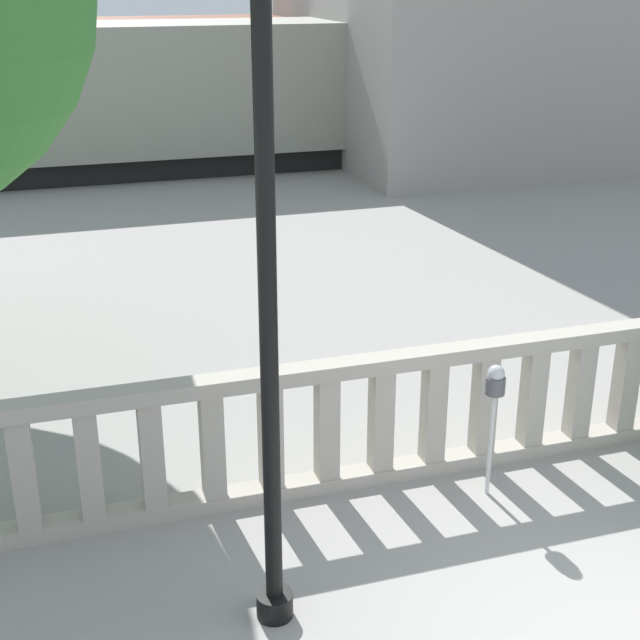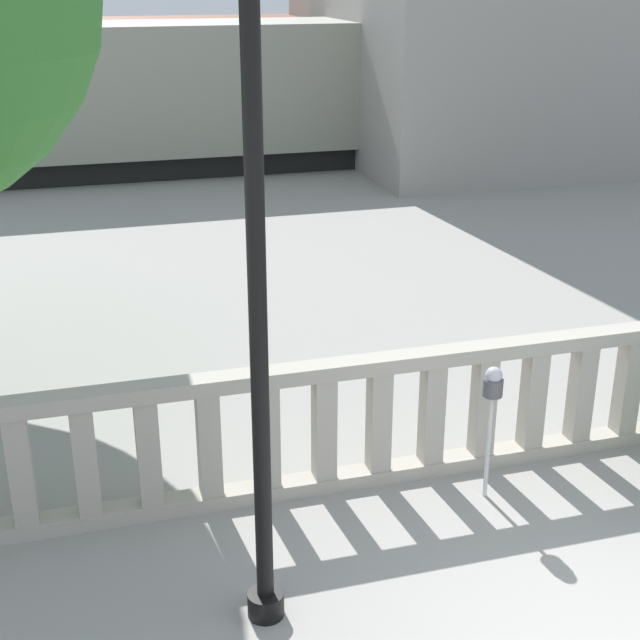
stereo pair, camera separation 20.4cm
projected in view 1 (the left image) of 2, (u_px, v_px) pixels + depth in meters
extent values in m
cube|color=#ADA599|center=(455.00, 460.00, 8.89)|extent=(14.09, 0.24, 0.14)
cube|color=#ADA599|center=(462.00, 353.00, 8.46)|extent=(14.09, 0.24, 0.14)
cube|color=#ADA599|center=(23.00, 473.00, 7.54)|extent=(0.20, 0.20, 1.03)
cube|color=#ADA599|center=(89.00, 463.00, 7.69)|extent=(0.20, 0.20, 1.03)
cube|color=#ADA599|center=(152.00, 454.00, 7.84)|extent=(0.20, 0.20, 1.03)
cube|color=#ADA599|center=(212.00, 445.00, 7.99)|extent=(0.20, 0.20, 1.03)
cube|color=#ADA599|center=(271.00, 436.00, 8.15)|extent=(0.20, 0.20, 1.03)
cube|color=#ADA599|center=(327.00, 427.00, 8.30)|extent=(0.20, 0.20, 1.03)
cube|color=#ADA599|center=(381.00, 419.00, 8.45)|extent=(0.20, 0.20, 1.03)
cube|color=#ADA599|center=(433.00, 411.00, 8.60)|extent=(0.20, 0.20, 1.03)
cube|color=#ADA599|center=(484.00, 404.00, 8.75)|extent=(0.20, 0.20, 1.03)
cube|color=#ADA599|center=(533.00, 396.00, 8.90)|extent=(0.20, 0.20, 1.03)
cube|color=#ADA599|center=(580.00, 389.00, 9.05)|extent=(0.20, 0.20, 1.03)
cube|color=#ADA599|center=(625.00, 382.00, 9.20)|extent=(0.20, 0.20, 1.03)
cylinder|color=black|center=(275.00, 604.00, 6.82)|extent=(0.28, 0.28, 0.20)
cylinder|color=black|center=(266.00, 207.00, 5.67)|extent=(0.13, 0.13, 6.04)
cylinder|color=silver|center=(491.00, 444.00, 8.26)|extent=(0.04, 0.04, 1.05)
cylinder|color=#4C4C51|center=(495.00, 385.00, 8.04)|extent=(0.18, 0.18, 0.16)
sphere|color=#B2B7BC|center=(496.00, 373.00, 7.99)|extent=(0.15, 0.15, 0.15)
cube|color=black|center=(286.00, 152.00, 22.77)|extent=(19.31, 2.44, 0.55)
cube|color=gray|center=(285.00, 82.00, 22.13)|extent=(19.70, 3.05, 2.92)
cube|color=gray|center=(585.00, 3.00, 23.82)|extent=(2.96, 2.74, 0.60)
cube|color=black|center=(124.00, 130.00, 25.75)|extent=(20.79, 2.28, 0.55)
cube|color=brown|center=(119.00, 71.00, 25.14)|extent=(21.22, 2.85, 2.80)
cube|color=brown|center=(419.00, 4.00, 27.04)|extent=(3.00, 2.57, 0.60)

